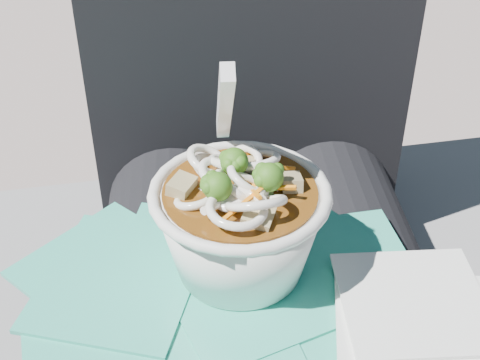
{
  "coord_description": "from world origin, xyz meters",
  "views": [
    {
      "loc": [
        -0.06,
        -0.38,
        0.95
      ],
      "look_at": [
        -0.03,
        0.02,
        0.66
      ],
      "focal_mm": 50.0,
      "sensor_mm": 36.0,
      "label": 1
    }
  ],
  "objects": [
    {
      "name": "lap",
      "position": [
        0.0,
        0.0,
        0.49
      ],
      "size": [
        0.32,
        0.48,
        0.14
      ],
      "color": "black",
      "rests_on": "stone_ledge"
    },
    {
      "name": "person_body",
      "position": [
        0.0,
        0.09,
        0.52
      ],
      "size": [
        0.34,
        0.94,
        0.97
      ],
      "color": "black",
      "rests_on": "ground"
    },
    {
      "name": "plastic_bag",
      "position": [
        -0.03,
        -0.02,
        0.57
      ],
      "size": [
        0.39,
        0.34,
        0.02
      ],
      "color": "teal",
      "rests_on": "lap"
    },
    {
      "name": "udon_bowl",
      "position": [
        -0.03,
        0.02,
        0.63
      ],
      "size": [
        0.16,
        0.16,
        0.18
      ],
      "color": "white",
      "rests_on": "plastic_bag"
    },
    {
      "name": "napkins",
      "position": [
        0.1,
        -0.06,
        0.58
      ],
      "size": [
        0.15,
        0.16,
        0.01
      ],
      "color": "white",
      "rests_on": "plastic_bag"
    }
  ]
}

